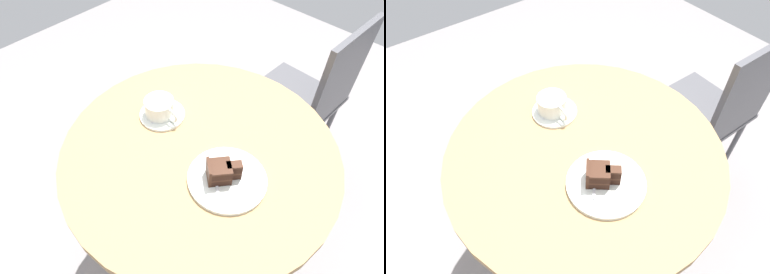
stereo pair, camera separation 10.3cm
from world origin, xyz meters
TOP-DOWN VIEW (x-y plane):
  - ground_plane at (0.00, 0.00)m, footprint 4.40×4.40m
  - cafe_table at (0.00, 0.00)m, footprint 0.87×0.87m
  - saucer at (-0.19, 0.02)m, footprint 0.15×0.15m
  - coffee_cup at (-0.20, 0.02)m, footprint 0.13×0.10m
  - teaspoon at (-0.23, 0.00)m, footprint 0.08×0.06m
  - cake_plate at (0.14, -0.03)m, footprint 0.23×0.23m
  - cake_slice at (0.12, -0.04)m, footprint 0.10×0.10m
  - fork at (0.09, -0.03)m, footprint 0.13×0.11m
  - napkin at (0.12, -0.04)m, footprint 0.18×0.18m
  - cafe_chair at (0.04, 0.71)m, footprint 0.39×0.39m

SIDE VIEW (x-z plane):
  - ground_plane at x=0.00m, z-range -0.01..0.00m
  - cafe_chair at x=0.04m, z-range 0.08..0.97m
  - cafe_table at x=0.00m, z-range 0.25..0.98m
  - napkin at x=0.12m, z-range 0.73..0.74m
  - saucer at x=-0.19m, z-range 0.73..0.74m
  - cake_plate at x=0.14m, z-range 0.73..0.74m
  - teaspoon at x=-0.23m, z-range 0.74..0.75m
  - fork at x=0.09m, z-range 0.74..0.75m
  - coffee_cup at x=-0.20m, z-range 0.74..0.80m
  - cake_slice at x=0.12m, z-range 0.74..0.81m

